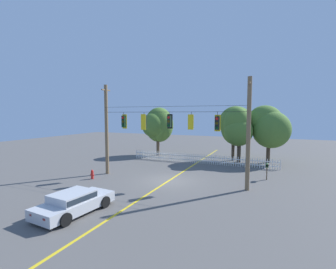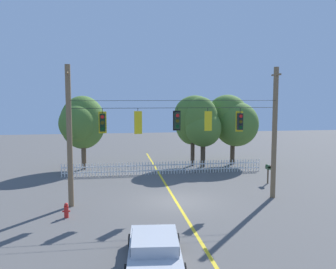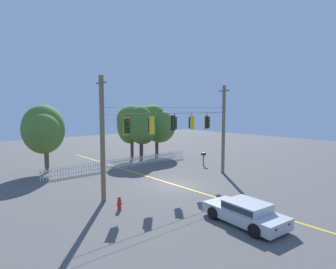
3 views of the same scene
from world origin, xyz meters
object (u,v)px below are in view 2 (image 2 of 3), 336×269
at_px(traffic_signal_eastbound_side, 177,121).
at_px(traffic_signal_southbound_primary, 103,122).
at_px(parked_car, 154,249).
at_px(autumn_oak_far_east, 202,124).
at_px(autumn_maple_mid, 194,117).
at_px(traffic_signal_westbound_side, 208,121).
at_px(autumn_maple_near_fence, 81,123).
at_px(traffic_signal_northbound_primary, 138,122).
at_px(traffic_signal_northbound_secondary, 240,121).
at_px(fire_hydrant, 66,210).
at_px(roadside_mailbox, 268,168).
at_px(autumn_maple_far_west, 233,120).

bearing_deg(traffic_signal_eastbound_side, traffic_signal_southbound_primary, 179.99).
bearing_deg(parked_car, autumn_oak_far_east, 70.75).
distance_m(autumn_maple_mid, autumn_oak_far_east, 1.38).
bearing_deg(autumn_maple_mid, traffic_signal_eastbound_side, -107.55).
xyz_separation_m(traffic_signal_westbound_side, parked_car, (-3.96, -7.72, -4.05)).
bearing_deg(autumn_maple_near_fence, parked_car, -77.82).
relative_size(traffic_signal_northbound_primary, autumn_maple_near_fence, 0.23).
bearing_deg(autumn_maple_near_fence, traffic_signal_northbound_secondary, -47.06).
bearing_deg(fire_hydrant, autumn_oak_far_east, 49.61).
bearing_deg(roadside_mailbox, fire_hydrant, -157.76).
height_order(traffic_signal_southbound_primary, traffic_signal_northbound_primary, same).
xyz_separation_m(traffic_signal_eastbound_side, roadside_mailbox, (7.02, 3.38, -3.60)).
bearing_deg(traffic_signal_southbound_primary, traffic_signal_eastbound_side, -0.01).
bearing_deg(traffic_signal_northbound_secondary, autumn_maple_near_fence, 132.94).
bearing_deg(autumn_oak_far_east, fire_hydrant, -130.39).
bearing_deg(autumn_oak_far_east, autumn_maple_mid, 110.54).
distance_m(traffic_signal_northbound_primary, parked_car, 8.70).
xyz_separation_m(parked_car, fire_hydrant, (-3.76, 5.81, -0.23)).
relative_size(traffic_signal_northbound_primary, traffic_signal_eastbound_side, 1.11).
xyz_separation_m(traffic_signal_northbound_secondary, autumn_oak_far_east, (0.18, 9.62, -0.88)).
distance_m(traffic_signal_northbound_secondary, autumn_oak_far_east, 9.67).
height_order(traffic_signal_northbound_primary, traffic_signal_eastbound_side, same).
distance_m(traffic_signal_southbound_primary, autumn_maple_mid, 13.21).
xyz_separation_m(traffic_signal_eastbound_side, traffic_signal_westbound_side, (1.77, -0.02, -0.02)).
relative_size(traffic_signal_westbound_side, autumn_maple_near_fence, 0.22).
height_order(traffic_signal_westbound_side, traffic_signal_northbound_secondary, same).
bearing_deg(fire_hydrant, roadside_mailbox, 22.24).
height_order(traffic_signal_eastbound_side, fire_hydrant, traffic_signal_eastbound_side).
xyz_separation_m(traffic_signal_westbound_side, roadside_mailbox, (5.25, 3.39, -3.57)).
bearing_deg(traffic_signal_westbound_side, autumn_maple_mid, 81.31).
height_order(traffic_signal_southbound_primary, autumn_oak_far_east, autumn_oak_far_east).
bearing_deg(parked_car, traffic_signal_westbound_side, 62.86).
bearing_deg(traffic_signal_westbound_side, autumn_maple_near_fence, 126.75).
xyz_separation_m(traffic_signal_westbound_side, autumn_maple_mid, (1.66, 10.84, -0.42)).
distance_m(traffic_signal_southbound_primary, parked_car, 8.93).
relative_size(traffic_signal_eastbound_side, autumn_maple_near_fence, 0.21).
bearing_deg(autumn_maple_far_west, autumn_oak_far_east, -159.06).
height_order(parked_car, roadside_mailbox, roadside_mailbox).
distance_m(traffic_signal_southbound_primary, traffic_signal_westbound_side, 5.91).
bearing_deg(autumn_maple_far_west, roadside_mailbox, -89.82).
bearing_deg(parked_car, autumn_maple_near_fence, 102.18).
bearing_deg(autumn_maple_mid, traffic_signal_westbound_side, -98.69).
bearing_deg(traffic_signal_eastbound_side, traffic_signal_northbound_secondary, 0.01).
distance_m(autumn_oak_far_east, autumn_maple_far_west, 3.35).
bearing_deg(traffic_signal_eastbound_side, roadside_mailbox, 25.69).
bearing_deg(autumn_maple_far_west, traffic_signal_southbound_primary, -135.83).
bearing_deg(traffic_signal_southbound_primary, traffic_signal_northbound_primary, -0.59).
distance_m(traffic_signal_eastbound_side, traffic_signal_westbound_side, 1.77).
relative_size(traffic_signal_northbound_secondary, autumn_maple_mid, 0.23).
relative_size(autumn_maple_far_west, parked_car, 1.41).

